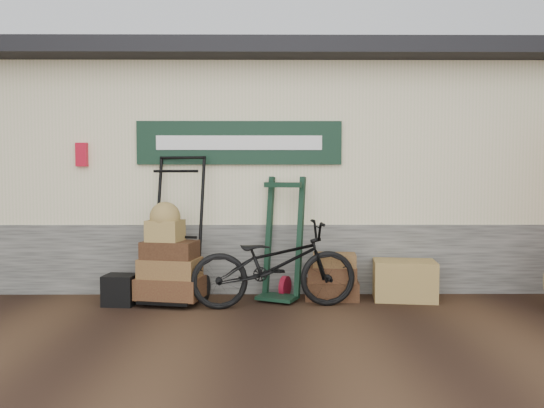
% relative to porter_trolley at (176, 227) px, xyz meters
% --- Properties ---
extents(ground, '(80.00, 80.00, 0.00)m').
position_rel_porter_trolley_xyz_m(ground, '(1.05, -0.63, -0.91)').
color(ground, black).
rests_on(ground, ground).
extents(station_building, '(14.40, 4.10, 3.20)m').
position_rel_porter_trolley_xyz_m(station_building, '(1.05, 2.10, 0.71)').
color(station_building, '#4C4C47').
rests_on(station_building, ground).
extents(porter_trolley, '(1.03, 0.85, 1.81)m').
position_rel_porter_trolley_xyz_m(porter_trolley, '(0.00, 0.00, 0.00)').
color(porter_trolley, black).
rests_on(porter_trolley, ground).
extents(green_barrow, '(0.69, 0.65, 1.51)m').
position_rel_porter_trolley_xyz_m(green_barrow, '(1.30, 0.08, -0.15)').
color(green_barrow, black).
rests_on(green_barrow, ground).
extents(suitcase_stack, '(0.69, 0.47, 0.58)m').
position_rel_porter_trolley_xyz_m(suitcase_stack, '(1.91, 0.08, -0.62)').
color(suitcase_stack, '#341D10').
rests_on(suitcase_stack, ground).
extents(wicker_hamper, '(0.80, 0.58, 0.49)m').
position_rel_porter_trolley_xyz_m(wicker_hamper, '(2.81, 0.04, -0.66)').
color(wicker_hamper, olive).
rests_on(wicker_hamper, ground).
extents(black_trunk, '(0.39, 0.35, 0.36)m').
position_rel_porter_trolley_xyz_m(black_trunk, '(-0.63, -0.21, -0.73)').
color(black_trunk, black).
rests_on(black_trunk, ground).
extents(bicycle, '(0.92, 2.00, 1.12)m').
position_rel_porter_trolley_xyz_m(bicycle, '(1.19, -0.34, -0.35)').
color(bicycle, black).
rests_on(bicycle, ground).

